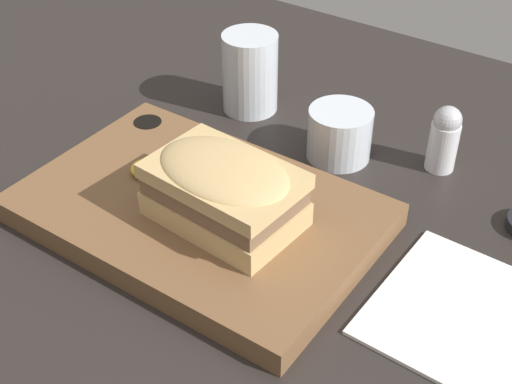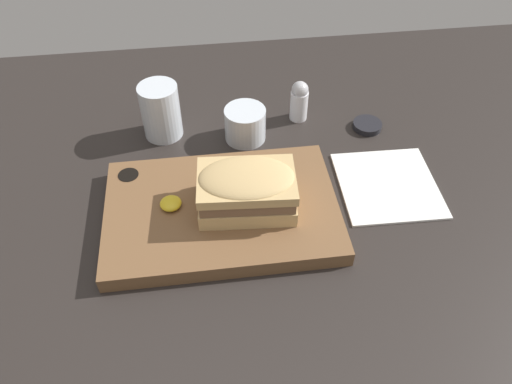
{
  "view_description": "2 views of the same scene",
  "coord_description": "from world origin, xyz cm",
  "px_view_note": "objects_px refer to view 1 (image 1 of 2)",
  "views": [
    {
      "loc": [
        28.32,
        -37.62,
        48.83
      ],
      "look_at": [
        -2.61,
        6.9,
        7.18
      ],
      "focal_mm": 50.0,
      "sensor_mm": 36.0,
      "label": 1
    },
    {
      "loc": [
        -9.69,
        -46.15,
        59.86
      ],
      "look_at": [
        -3.18,
        4.09,
        7.67
      ],
      "focal_mm": 35.0,
      "sensor_mm": 36.0,
      "label": 2
    }
  ],
  "objects_px": {
    "napkin": "(467,316)",
    "salt_shaker": "(444,138)",
    "wine_glass": "(339,136)",
    "sandwich": "(224,188)",
    "serving_board": "(199,211)",
    "water_glass": "(250,77)"
  },
  "relations": [
    {
      "from": "sandwich",
      "to": "water_glass",
      "type": "height_order",
      "value": "water_glass"
    },
    {
      "from": "wine_glass",
      "to": "salt_shaker",
      "type": "height_order",
      "value": "salt_shaker"
    },
    {
      "from": "sandwich",
      "to": "wine_glass",
      "type": "bearing_deg",
      "value": 84.27
    },
    {
      "from": "napkin",
      "to": "salt_shaker",
      "type": "relative_size",
      "value": 2.15
    },
    {
      "from": "sandwich",
      "to": "napkin",
      "type": "relative_size",
      "value": 0.88
    },
    {
      "from": "water_glass",
      "to": "napkin",
      "type": "bearing_deg",
      "value": -26.86
    },
    {
      "from": "wine_glass",
      "to": "salt_shaker",
      "type": "distance_m",
      "value": 0.12
    },
    {
      "from": "wine_glass",
      "to": "napkin",
      "type": "xyz_separation_m",
      "value": [
        0.22,
        -0.15,
        -0.02
      ]
    },
    {
      "from": "serving_board",
      "to": "wine_glass",
      "type": "bearing_deg",
      "value": 72.51
    },
    {
      "from": "salt_shaker",
      "to": "napkin",
      "type": "bearing_deg",
      "value": -60.52
    },
    {
      "from": "water_glass",
      "to": "wine_glass",
      "type": "xyz_separation_m",
      "value": [
        0.15,
        -0.03,
        -0.02
      ]
    },
    {
      "from": "sandwich",
      "to": "serving_board",
      "type": "bearing_deg",
      "value": 170.43
    },
    {
      "from": "napkin",
      "to": "salt_shaker",
      "type": "bearing_deg",
      "value": 119.48
    },
    {
      "from": "serving_board",
      "to": "water_glass",
      "type": "height_order",
      "value": "water_glass"
    },
    {
      "from": "sandwich",
      "to": "water_glass",
      "type": "relative_size",
      "value": 1.48
    },
    {
      "from": "napkin",
      "to": "sandwich",
      "type": "bearing_deg",
      "value": -170.92
    },
    {
      "from": "serving_board",
      "to": "salt_shaker",
      "type": "height_order",
      "value": "salt_shaker"
    },
    {
      "from": "sandwich",
      "to": "wine_glass",
      "type": "height_order",
      "value": "sandwich"
    },
    {
      "from": "serving_board",
      "to": "napkin",
      "type": "relative_size",
      "value": 2.09
    },
    {
      "from": "serving_board",
      "to": "napkin",
      "type": "height_order",
      "value": "serving_board"
    },
    {
      "from": "water_glass",
      "to": "salt_shaker",
      "type": "relative_size",
      "value": 1.28
    },
    {
      "from": "wine_glass",
      "to": "sandwich",
      "type": "bearing_deg",
      "value": -95.73
    }
  ]
}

